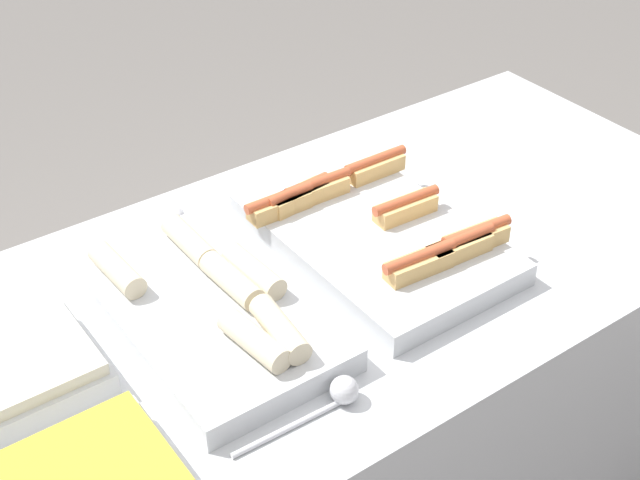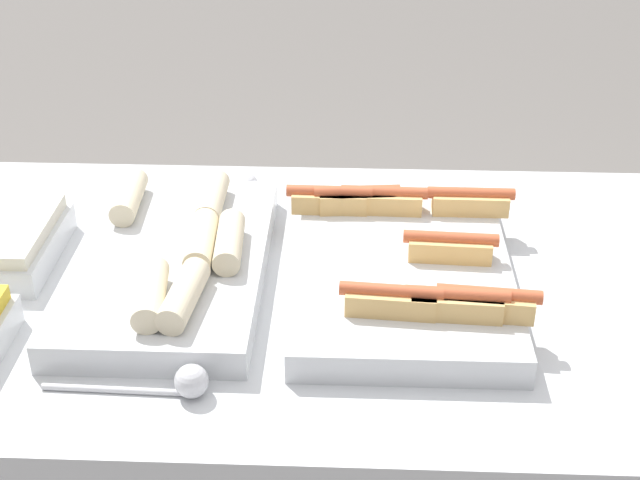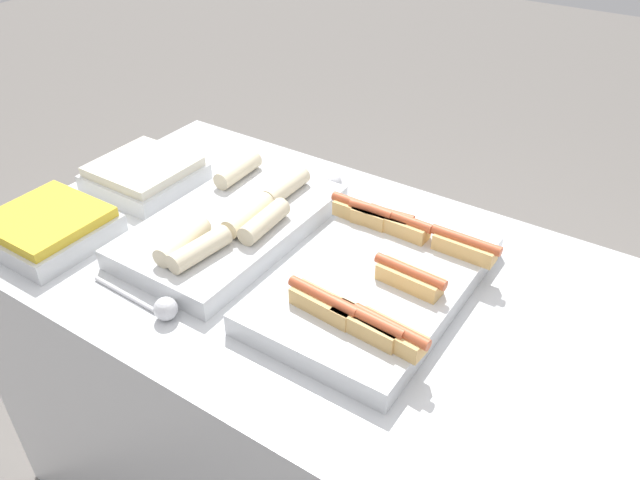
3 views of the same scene
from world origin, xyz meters
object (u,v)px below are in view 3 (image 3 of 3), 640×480
Objects in this scene: tray_side_front at (49,228)px; tray_side_back at (145,175)px; tray_wraps at (233,223)px; tray_hotdogs at (377,278)px; serving_spoon_far at (327,182)px; serving_spoon_near at (160,307)px.

tray_side_front is 1.00× the size of tray_side_back.
tray_wraps is 2.14× the size of tray_side_back.
serving_spoon_far is (-0.32, 0.30, -0.01)m from tray_hotdogs.
tray_side_front is 0.30m from tray_side_back.
serving_spoon_far is at bearing 53.72° from tray_side_front.
tray_hotdogs is at bearing 19.67° from tray_side_front.
tray_side_front is at bearing -90.00° from tray_side_back.
serving_spoon_near and serving_spoon_far have the same top height.
tray_side_back is (0.00, 0.30, 0.00)m from tray_side_front.
serving_spoon_far is (0.07, 0.31, -0.01)m from tray_wraps.
tray_side_back is (-0.74, 0.04, 0.00)m from tray_hotdogs.
serving_spoon_near is at bearing -6.36° from tray_side_front.
serving_spoon_near is at bearing -90.58° from serving_spoon_far.
serving_spoon_near is 0.93× the size of serving_spoon_far.
tray_hotdogs is 0.78m from tray_side_front.
tray_side_front is at bearing -143.16° from tray_wraps.
tray_side_back reaches higher than serving_spoon_far.
tray_hotdogs reaches higher than tray_side_back.
tray_hotdogs is 0.39m from tray_wraps.
tray_side_front is (-0.35, -0.26, 0.00)m from tray_wraps.
serving_spoon_near is at bearing -136.74° from tray_hotdogs.
tray_wraps is 2.14× the size of tray_side_front.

